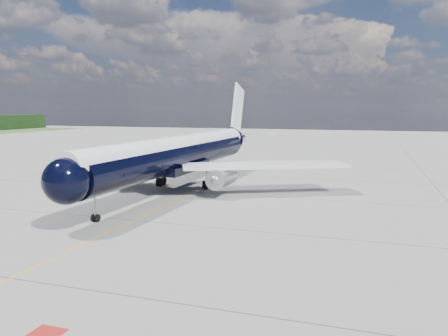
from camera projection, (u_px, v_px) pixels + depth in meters
The scene contains 4 objects.
ground at pixel (206, 185), 60.33m from camera, with size 320.00×320.00×0.00m, color gray.
taxiway_centerline at pixel (192, 192), 55.63m from camera, with size 0.16×160.00×0.01m, color #E7A00C.
red_marking at pixel (45, 335), 20.58m from camera, with size 1.60×1.60×0.01m, color maroon.
main_airliner at pixel (183, 153), 57.98m from camera, with size 42.86×52.15×15.07m.
Camera 1 is at (20.85, -25.72, 10.62)m, focal length 35.00 mm.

